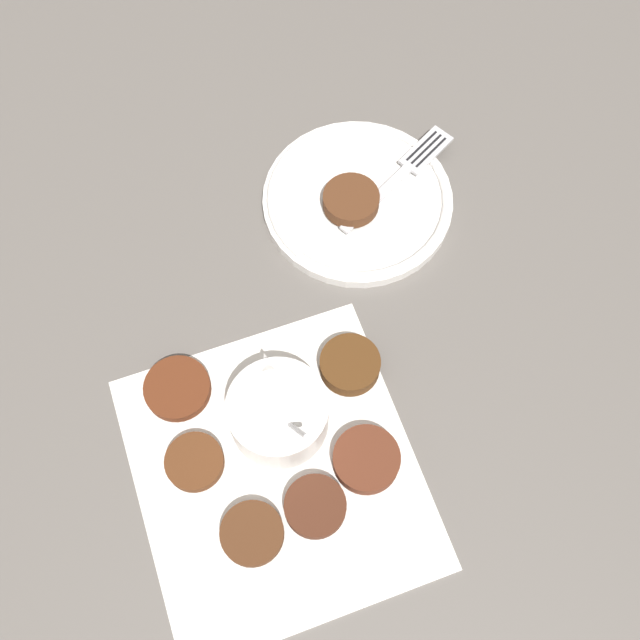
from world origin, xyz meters
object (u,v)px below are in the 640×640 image
(serving_plate, at_px, (358,200))
(fritter_on_plate, at_px, (351,200))
(sauce_bowl, at_px, (278,414))
(fork, at_px, (407,169))

(serving_plate, xyz_separation_m, fritter_on_plate, (-0.01, 0.01, 0.02))
(sauce_bowl, relative_size, fork, 0.68)
(sauce_bowl, xyz_separation_m, serving_plate, (0.24, -0.15, -0.02))
(sauce_bowl, bearing_deg, serving_plate, -32.41)
(sauce_bowl, xyz_separation_m, fritter_on_plate, (0.23, -0.14, 0.00))
(fritter_on_plate, xyz_separation_m, fork, (0.03, -0.08, -0.01))
(fritter_on_plate, relative_size, fork, 0.39)
(serving_plate, relative_size, fork, 1.35)
(serving_plate, height_order, fritter_on_plate, fritter_on_plate)
(sauce_bowl, height_order, fritter_on_plate, sauce_bowl)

